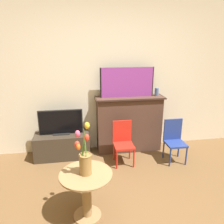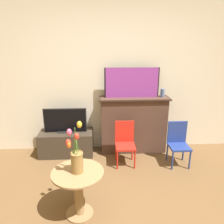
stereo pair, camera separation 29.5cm
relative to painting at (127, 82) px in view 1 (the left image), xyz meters
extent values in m
cube|color=beige|center=(-0.33, 0.18, 0.14)|extent=(8.00, 0.06, 2.70)
cube|color=#4C3328|center=(0.05, -0.01, -0.72)|extent=(1.10, 0.31, 0.96)
cube|color=#35231C|center=(0.05, -0.02, -0.25)|extent=(1.16, 0.35, 0.02)
cube|color=black|center=(0.00, 0.01, 0.00)|extent=(0.89, 0.02, 0.48)
cube|color=purple|center=(0.00, -0.01, 0.00)|extent=(0.85, 0.02, 0.48)
cylinder|color=#4C6699|center=(0.52, -0.01, -0.18)|extent=(0.07, 0.07, 0.13)
cube|color=#382D23|center=(-1.10, -0.08, -1.00)|extent=(0.88, 0.42, 0.40)
cube|color=black|center=(-1.10, -0.08, -0.80)|extent=(0.27, 0.12, 0.02)
cube|color=black|center=(-1.10, -0.07, -0.60)|extent=(0.70, 0.02, 0.41)
cube|color=black|center=(-1.10, -0.08, -0.60)|extent=(0.67, 0.02, 0.38)
cylinder|color=red|center=(-0.28, -0.61, -1.06)|extent=(0.02, 0.02, 0.29)
cylinder|color=red|center=(-0.01, -0.61, -1.06)|extent=(0.02, 0.02, 0.29)
cylinder|color=red|center=(-0.28, -0.35, -1.06)|extent=(0.02, 0.02, 0.29)
cylinder|color=red|center=(-0.01, -0.35, -1.06)|extent=(0.02, 0.02, 0.29)
cube|color=red|center=(-0.15, -0.48, -0.90)|extent=(0.30, 0.30, 0.03)
cube|color=red|center=(-0.15, -0.34, -0.71)|extent=(0.30, 0.02, 0.35)
cylinder|color=navy|center=(0.54, -0.67, -1.06)|extent=(0.02, 0.02, 0.29)
cylinder|color=navy|center=(0.80, -0.67, -1.06)|extent=(0.02, 0.02, 0.29)
cylinder|color=navy|center=(0.54, -0.41, -1.06)|extent=(0.02, 0.02, 0.29)
cylinder|color=navy|center=(0.80, -0.41, -1.06)|extent=(0.02, 0.02, 0.29)
cube|color=navy|center=(0.67, -0.54, -0.90)|extent=(0.30, 0.30, 0.03)
cube|color=navy|center=(0.67, -0.40, -0.71)|extent=(0.30, 0.02, 0.35)
cylinder|color=#99754C|center=(-0.77, -1.49, -1.20)|extent=(0.30, 0.30, 0.02)
cylinder|color=#99754C|center=(-0.77, -1.49, -0.95)|extent=(0.10, 0.10, 0.52)
cylinder|color=#99754C|center=(-0.77, -1.49, -0.68)|extent=(0.55, 0.55, 0.02)
cylinder|color=olive|center=(-0.77, -1.49, -0.56)|extent=(0.12, 0.12, 0.21)
torus|color=olive|center=(-0.77, -1.49, -0.45)|extent=(0.13, 0.13, 0.01)
cylinder|color=#477A2D|center=(-0.79, -1.49, -0.37)|extent=(0.05, 0.02, 0.30)
ellipsoid|color=#E0517A|center=(-0.83, -1.47, -0.23)|extent=(0.05, 0.05, 0.07)
cylinder|color=#477A2D|center=(-0.76, -1.47, -0.35)|extent=(0.03, 0.07, 0.36)
ellipsoid|color=gold|center=(-0.73, -1.41, -0.17)|extent=(0.05, 0.05, 0.07)
cylinder|color=#477A2D|center=(-0.78, -1.51, -0.42)|extent=(0.05, 0.05, 0.20)
ellipsoid|color=orange|center=(-0.83, -1.55, -0.33)|extent=(0.04, 0.04, 0.06)
cylinder|color=#477A2D|center=(-0.79, -1.50, -0.42)|extent=(0.06, 0.02, 0.21)
ellipsoid|color=red|center=(-0.84, -1.52, -0.32)|extent=(0.05, 0.05, 0.08)
cylinder|color=#477A2D|center=(-0.76, -1.51, -0.37)|extent=(0.02, 0.08, 0.30)
ellipsoid|color=red|center=(-0.75, -1.58, -0.22)|extent=(0.05, 0.05, 0.07)
camera|label=1|loc=(-0.81, -3.46, 0.62)|focal=35.00mm
camera|label=2|loc=(-0.52, -3.49, 0.62)|focal=35.00mm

